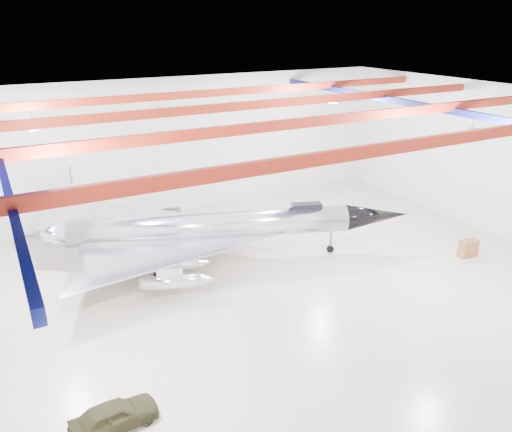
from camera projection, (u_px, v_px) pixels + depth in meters
floor at (250, 289)px, 29.97m from camera, size 40.00×40.00×0.00m
wall_back at (162, 148)px, 40.22m from camera, size 40.00×0.00×40.00m
wall_right at (488, 159)px, 36.87m from camera, size 0.00×30.00×30.00m
ceiling at (249, 104)px, 25.95m from camera, size 40.00×40.00×0.00m
ceiling_structure at (249, 117)px, 26.20m from camera, size 39.50×29.50×1.08m
jet_aircraft at (211, 229)px, 32.77m from camera, size 24.50×18.60×6.94m
jeep at (114, 415)px, 19.58m from camera, size 3.56×1.67×1.18m
desk at (468, 248)px, 33.95m from camera, size 1.35×0.75×1.19m
crate_ply at (122, 271)px, 31.74m from camera, size 0.63×0.54×0.39m
toolbox_red at (207, 242)px, 35.92m from camera, size 0.58×0.52×0.34m
parts_bin at (241, 239)px, 36.41m from camera, size 0.73×0.65×0.43m
crate_small at (136, 265)px, 32.61m from camera, size 0.46×0.42×0.26m
tool_chest at (243, 236)px, 36.90m from camera, size 0.47×0.47×0.34m
oil_barrel at (195, 261)px, 33.11m from camera, size 0.65×0.59×0.38m
spares_box at (206, 236)px, 36.79m from camera, size 0.59×0.59×0.41m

